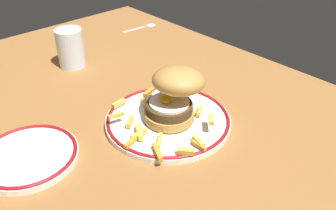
% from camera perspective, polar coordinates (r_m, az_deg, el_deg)
% --- Properties ---
extents(ground_plane, '(1.37, 0.88, 0.04)m').
position_cam_1_polar(ground_plane, '(0.79, -1.90, -3.93)').
color(ground_plane, '#935F30').
extents(dinner_plate, '(0.27, 0.27, 0.02)m').
position_cam_1_polar(dinner_plate, '(0.77, 0.00, -2.36)').
color(dinner_plate, white).
rests_on(dinner_plate, ground_plane).
extents(burger, '(0.15, 0.15, 0.12)m').
position_cam_1_polar(burger, '(0.73, 1.07, 1.94)').
color(burger, '#B5843E').
rests_on(burger, dinner_plate).
extents(fries_pile, '(0.24, 0.21, 0.03)m').
position_cam_1_polar(fries_pile, '(0.74, -1.47, -2.70)').
color(fries_pile, gold).
rests_on(fries_pile, dinner_plate).
extents(water_glass, '(0.07, 0.07, 0.10)m').
position_cam_1_polar(water_glass, '(1.02, -15.18, 8.36)').
color(water_glass, silver).
rests_on(water_glass, ground_plane).
extents(side_plate, '(0.19, 0.19, 0.02)m').
position_cam_1_polar(side_plate, '(0.72, -21.38, -7.54)').
color(side_plate, white).
rests_on(side_plate, ground_plane).
extents(spoon, '(0.03, 0.13, 0.01)m').
position_cam_1_polar(spoon, '(1.29, -3.33, 12.56)').
color(spoon, silver).
rests_on(spoon, ground_plane).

